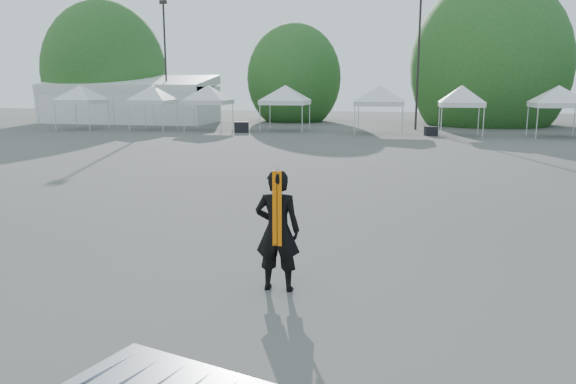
# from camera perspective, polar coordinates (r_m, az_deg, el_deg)

# --- Properties ---
(ground) EXTENTS (120.00, 120.00, 0.00)m
(ground) POSITION_cam_1_polar(r_m,az_deg,el_deg) (12.52, 0.90, -4.82)
(ground) COLOR #474442
(ground) RESTS_ON ground
(marquee) EXTENTS (15.00, 6.25, 4.23)m
(marquee) POSITION_cam_1_polar(r_m,az_deg,el_deg) (52.77, -15.76, 8.94)
(marquee) COLOR silver
(marquee) RESTS_ON ground
(light_pole_west) EXTENTS (0.60, 0.25, 10.30)m
(light_pole_west) POSITION_cam_1_polar(r_m,az_deg,el_deg) (50.18, -12.36, 13.36)
(light_pole_west) COLOR black
(light_pole_west) RESTS_ON ground
(light_pole_east) EXTENTS (0.60, 0.25, 9.80)m
(light_pole_east) POSITION_cam_1_polar(r_m,az_deg,el_deg) (43.89, 13.12, 13.39)
(light_pole_east) COLOR black
(light_pole_east) RESTS_ON ground
(tree_far_w) EXTENTS (4.80, 4.80, 7.30)m
(tree_far_w) POSITION_cam_1_polar(r_m,az_deg,el_deg) (57.31, -18.12, 11.51)
(tree_far_w) COLOR #382314
(tree_far_w) RESTS_ON ground
(tree_mid_w) EXTENTS (4.16, 4.16, 6.33)m
(tree_mid_w) POSITION_cam_1_polar(r_m,az_deg,el_deg) (52.84, 0.63, 11.47)
(tree_mid_w) COLOR #382314
(tree_mid_w) RESTS_ON ground
(tree_mid_e) EXTENTS (5.12, 5.12, 7.79)m
(tree_mid_e) POSITION_cam_1_polar(r_m,az_deg,el_deg) (51.30, 19.80, 11.88)
(tree_mid_e) COLOR #382314
(tree_mid_e) RESTS_ON ground
(tent_a) EXTENTS (4.24, 4.24, 3.88)m
(tent_a) POSITION_cam_1_polar(r_m,az_deg,el_deg) (45.97, -20.32, 9.81)
(tent_a) COLOR silver
(tent_a) RESTS_ON ground
(tent_b) EXTENTS (4.06, 4.06, 3.88)m
(tent_b) POSITION_cam_1_polar(r_m,az_deg,el_deg) (43.96, -13.62, 10.16)
(tent_b) COLOR silver
(tent_b) RESTS_ON ground
(tent_c) EXTENTS (4.30, 4.30, 3.88)m
(tent_c) POSITION_cam_1_polar(r_m,az_deg,el_deg) (42.65, -8.11, 10.34)
(tent_c) COLOR silver
(tent_c) RESTS_ON ground
(tent_d) EXTENTS (4.64, 4.64, 3.88)m
(tent_d) POSITION_cam_1_polar(r_m,az_deg,el_deg) (41.60, -0.27, 10.43)
(tent_d) COLOR silver
(tent_d) RESTS_ON ground
(tent_e) EXTENTS (4.74, 4.74, 3.88)m
(tent_e) POSITION_cam_1_polar(r_m,az_deg,el_deg) (39.71, 9.35, 10.27)
(tent_e) COLOR silver
(tent_e) RESTS_ON ground
(tent_f) EXTENTS (3.96, 3.96, 3.88)m
(tent_f) POSITION_cam_1_polar(r_m,az_deg,el_deg) (39.05, 17.27, 9.92)
(tent_f) COLOR silver
(tent_f) RESTS_ON ground
(tent_g) EXTENTS (4.43, 4.43, 3.88)m
(tent_g) POSITION_cam_1_polar(r_m,az_deg,el_deg) (40.43, 25.82, 9.35)
(tent_g) COLOR silver
(tent_g) RESTS_ON ground
(man) EXTENTS (0.76, 0.51, 2.05)m
(man) POSITION_cam_1_polar(r_m,az_deg,el_deg) (9.26, -1.08, -3.90)
(man) COLOR black
(man) RESTS_ON ground
(crate_west) EXTENTS (1.13, 0.97, 0.77)m
(crate_west) POSITION_cam_1_polar(r_m,az_deg,el_deg) (40.45, -4.75, 6.59)
(crate_west) COLOR black
(crate_west) RESTS_ON ground
(crate_mid) EXTENTS (0.92, 0.79, 0.61)m
(crate_mid) POSITION_cam_1_polar(r_m,az_deg,el_deg) (38.96, 14.31, 6.01)
(crate_mid) COLOR black
(crate_mid) RESTS_ON ground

